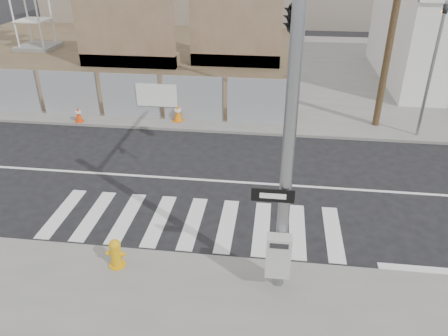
# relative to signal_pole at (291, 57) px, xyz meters

# --- Properties ---
(ground) EXTENTS (100.00, 100.00, 0.00)m
(ground) POSITION_rel_signal_pole_xyz_m (-2.49, 2.05, -4.78)
(ground) COLOR black
(ground) RESTS_ON ground
(sidewalk_far) EXTENTS (50.00, 20.00, 0.12)m
(sidewalk_far) POSITION_rel_signal_pole_xyz_m (-2.49, 16.05, -4.72)
(sidewalk_far) COLOR slate
(sidewalk_far) RESTS_ON ground
(signal_pole) EXTENTS (0.96, 5.87, 7.00)m
(signal_pole) POSITION_rel_signal_pole_xyz_m (0.00, 0.00, 0.00)
(signal_pole) COLOR gray
(signal_pole) RESTS_ON sidewalk_near
(far_signal_pole) EXTENTS (0.16, 0.20, 5.60)m
(far_signal_pole) POSITION_rel_signal_pole_xyz_m (5.51, 6.65, -1.30)
(far_signal_pole) COLOR gray
(far_signal_pole) RESTS_ON sidewalk_far
(chain_link_fence) EXTENTS (24.60, 0.04, 2.00)m
(chain_link_fence) POSITION_rel_signal_pole_xyz_m (-12.49, 7.05, -3.66)
(chain_link_fence) COLOR gray
(chain_link_fence) RESTS_ON sidewalk_far
(concrete_wall_left) EXTENTS (6.00, 1.30, 8.00)m
(concrete_wall_left) POSITION_rel_signal_pole_xyz_m (-9.49, 15.13, -1.40)
(concrete_wall_left) COLOR brown
(concrete_wall_left) RESTS_ON sidewalk_far
(concrete_wall_right) EXTENTS (5.50, 1.30, 8.00)m
(concrete_wall_right) POSITION_rel_signal_pole_xyz_m (-2.99, 16.13, -1.40)
(concrete_wall_right) COLOR brown
(concrete_wall_right) RESTS_ON sidewalk_far
(utility_pole_right) EXTENTS (1.60, 0.28, 10.00)m
(utility_pole_right) POSITION_rel_signal_pole_xyz_m (4.01, 7.55, 0.42)
(utility_pole_right) COLOR #4B3B23
(utility_pole_right) RESTS_ON sidewalk_far
(fire_hydrant) EXTENTS (0.48, 0.45, 0.78)m
(fire_hydrant) POSITION_rel_signal_pole_xyz_m (-3.98, -2.65, -4.28)
(fire_hydrant) COLOR #D6990B
(fire_hydrant) RESTS_ON sidewalk_near
(traffic_cone_b) EXTENTS (0.45, 0.45, 0.70)m
(traffic_cone_b) POSITION_rel_signal_pole_xyz_m (-10.87, 7.45, -4.32)
(traffic_cone_b) COLOR #E3470B
(traffic_cone_b) RESTS_ON sidewalk_far
(traffic_cone_c) EXTENTS (0.42, 0.42, 0.68)m
(traffic_cone_c) POSITION_rel_signal_pole_xyz_m (-8.85, 6.27, -4.33)
(traffic_cone_c) COLOR red
(traffic_cone_c) RESTS_ON sidewalk_far
(traffic_cone_d) EXTENTS (0.50, 0.50, 0.77)m
(traffic_cone_d) POSITION_rel_signal_pole_xyz_m (-4.56, 6.88, -4.28)
(traffic_cone_d) COLOR orange
(traffic_cone_d) RESTS_ON sidewalk_far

